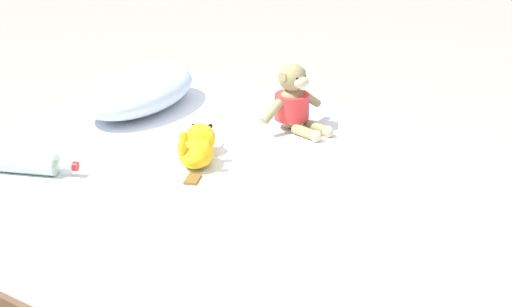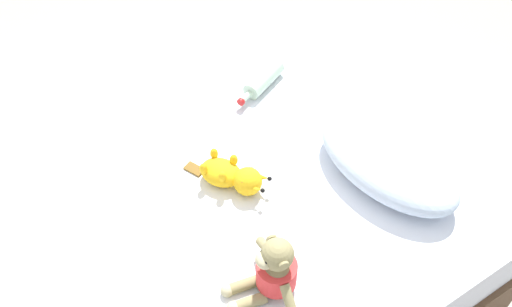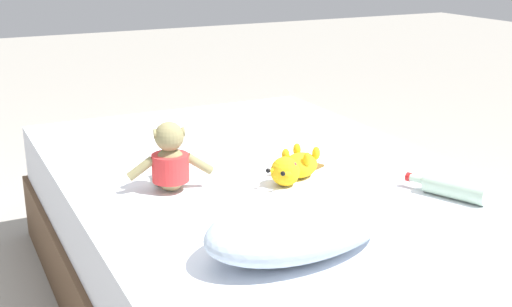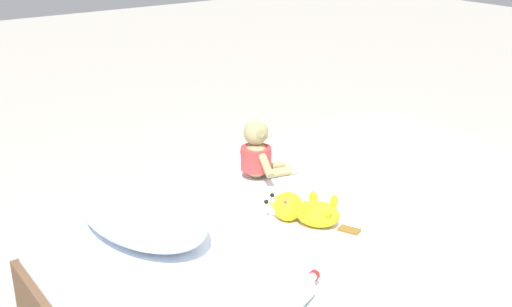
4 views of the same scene
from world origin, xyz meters
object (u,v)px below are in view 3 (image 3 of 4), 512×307
at_px(pillow, 300,224).
at_px(plush_yellow_creature, 294,167).
at_px(plush_monkey, 170,162).
at_px(glass_bottle, 454,188).
at_px(bed, 256,233).

distance_m(pillow, plush_yellow_creature, 0.54).
height_order(plush_monkey, glass_bottle, plush_monkey).
bearing_deg(pillow, plush_yellow_creature, -118.10).
bearing_deg(plush_yellow_creature, bed, -74.37).
xyz_separation_m(bed, pillow, (0.20, 0.67, 0.34)).
bearing_deg(pillow, glass_bottle, -170.47).
bearing_deg(plush_monkey, glass_bottle, 148.54).
xyz_separation_m(bed, plush_yellow_creature, (-0.05, 0.19, 0.31)).
bearing_deg(bed, plush_yellow_creature, 105.63).
bearing_deg(glass_bottle, plush_yellow_creature, -45.04).
bearing_deg(bed, pillow, 73.07).
relative_size(plush_monkey, glass_bottle, 1.06).
distance_m(pillow, glass_bottle, 0.64).
relative_size(bed, pillow, 3.27).
xyz_separation_m(pillow, plush_monkey, (0.15, -0.58, 0.02)).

